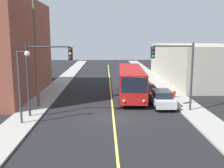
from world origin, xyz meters
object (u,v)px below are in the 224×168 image
(city_bus, at_px, (131,81))
(utility_pole_near, at_px, (36,39))
(traffic_signal_right_corner, at_px, (175,64))
(parked_car_silver, at_px, (162,98))
(street_lamp_left, at_px, (22,76))
(fire_hydrant, at_px, (174,93))
(traffic_signal_left_corner, at_px, (46,66))

(city_bus, height_order, utility_pole_near, utility_pole_near)
(city_bus, relative_size, traffic_signal_right_corner, 2.04)
(parked_car_silver, relative_size, street_lamp_left, 0.80)
(city_bus, relative_size, fire_hydrant, 14.57)
(traffic_signal_left_corner, height_order, traffic_signal_right_corner, same)
(traffic_signal_right_corner, relative_size, street_lamp_left, 1.09)
(parked_car_silver, relative_size, traffic_signal_right_corner, 0.73)
(traffic_signal_left_corner, distance_m, fire_hydrant, 14.45)
(street_lamp_left, bearing_deg, traffic_signal_right_corner, 15.28)
(utility_pole_near, relative_size, traffic_signal_left_corner, 1.91)
(traffic_signal_right_corner, height_order, fire_hydrant, traffic_signal_right_corner)
(city_bus, height_order, traffic_signal_left_corner, traffic_signal_left_corner)
(traffic_signal_right_corner, bearing_deg, parked_car_silver, 112.11)
(parked_car_silver, height_order, fire_hydrant, parked_car_silver)
(city_bus, xyz_separation_m, street_lamp_left, (-9.03, -9.78, 1.92))
(utility_pole_near, bearing_deg, fire_hydrant, 13.34)
(city_bus, xyz_separation_m, utility_pole_near, (-9.26, -4.55, 4.60))
(street_lamp_left, bearing_deg, parked_car_silver, 23.44)
(traffic_signal_left_corner, xyz_separation_m, traffic_signal_right_corner, (10.82, 1.49, 0.00))
(traffic_signal_left_corner, bearing_deg, traffic_signal_right_corner, 7.83)
(city_bus, relative_size, street_lamp_left, 2.23)
(fire_hydrant, bearing_deg, utility_pole_near, -166.66)
(parked_car_silver, xyz_separation_m, fire_hydrant, (2.12, 3.52, -0.26))
(fire_hydrant, bearing_deg, traffic_signal_right_corner, -105.50)
(city_bus, bearing_deg, traffic_signal_right_corner, -63.48)
(traffic_signal_left_corner, distance_m, traffic_signal_right_corner, 10.92)
(traffic_signal_right_corner, bearing_deg, utility_pole_near, 171.37)
(traffic_signal_left_corner, distance_m, street_lamp_left, 2.40)
(city_bus, xyz_separation_m, fire_hydrant, (4.65, -1.25, -1.23))
(parked_car_silver, bearing_deg, city_bus, 117.99)
(parked_car_silver, relative_size, traffic_signal_left_corner, 0.73)
(utility_pole_near, height_order, fire_hydrant, utility_pole_near)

